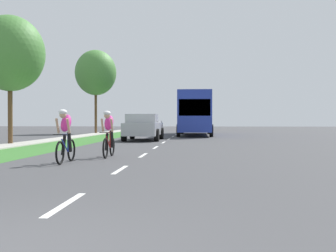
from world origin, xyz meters
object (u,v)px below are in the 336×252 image
at_px(cyclist_lead, 65,136).
at_px(pickup_silver, 143,127).
at_px(cyclist_trailing, 109,133).
at_px(suv_red, 194,123).
at_px(street_tree_far, 96,73).
at_px(bus_blue, 195,112).
at_px(street_tree_near, 10,54).

height_order(cyclist_lead, pickup_silver, pickup_silver).
xyz_separation_m(cyclist_trailing, suv_red, (2.48, 40.23, 0.14)).
bearing_deg(suv_red, street_tree_far, -120.48).
bearing_deg(suv_red, pickup_silver, -95.80).
relative_size(cyclist_trailing, suv_red, 0.37).
distance_m(cyclist_trailing, pickup_silver, 11.84).
bearing_deg(cyclist_lead, suv_red, 85.48).
distance_m(pickup_silver, bus_blue, 10.06).
distance_m(bus_blue, suv_red, 18.94).
bearing_deg(suv_red, street_tree_near, -105.58).
xyz_separation_m(cyclist_trailing, pickup_silver, (-0.41, 11.83, 0.02)).
bearing_deg(cyclist_trailing, street_tree_far, 105.22).
relative_size(cyclist_lead, cyclist_trailing, 1.00).
distance_m(suv_red, street_tree_far, 18.73).
bearing_deg(street_tree_far, cyclist_lead, -77.60).
bearing_deg(pickup_silver, cyclist_trailing, -88.04).
height_order(cyclist_trailing, street_tree_far, street_tree_far).
xyz_separation_m(cyclist_trailing, street_tree_near, (-6.78, 7.02, 3.94)).
bearing_deg(street_tree_near, street_tree_far, 89.74).
bearing_deg(cyclist_lead, street_tree_far, 102.40).
height_order(suv_red, street_tree_near, street_tree_near).
bearing_deg(cyclist_lead, cyclist_trailing, 66.40).
xyz_separation_m(bus_blue, suv_red, (-0.29, 18.91, -1.03)).
relative_size(cyclist_trailing, bus_blue, 0.15).
bearing_deg(street_tree_far, street_tree_near, -90.26).
height_order(cyclist_lead, suv_red, suv_red).
relative_size(cyclist_lead, suv_red, 0.37).
bearing_deg(cyclist_trailing, street_tree_near, 134.00).
xyz_separation_m(suv_red, street_tree_near, (-9.26, -33.21, 3.80)).
bearing_deg(cyclist_trailing, pickup_silver, 91.96).
bearing_deg(cyclist_lead, pickup_silver, 88.13).
height_order(cyclist_trailing, bus_blue, bus_blue).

